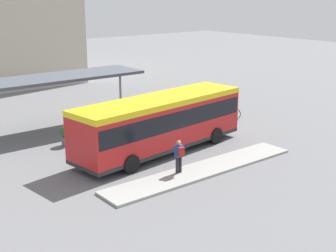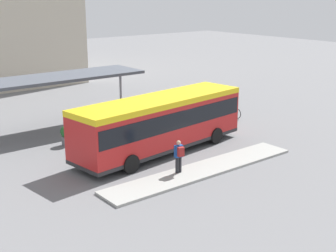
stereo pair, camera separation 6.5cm
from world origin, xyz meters
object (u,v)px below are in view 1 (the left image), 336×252
at_px(city_bus, 161,120).
at_px(bicycle_white, 221,111).
at_px(bicycle_orange, 230,112).
at_px(bicycle_red, 215,109).
at_px(potted_planter_near_shelter, 67,135).
at_px(pedestrian_waiting, 179,155).

distance_m(city_bus, bicycle_white, 8.89).
distance_m(city_bus, bicycle_orange, 8.81).
distance_m(bicycle_red, potted_planter_near_shelter, 11.72).
bearing_deg(city_bus, bicycle_orange, 11.40).
distance_m(city_bus, bicycle_red, 9.29).
bearing_deg(bicycle_orange, pedestrian_waiting, 114.20).
relative_size(bicycle_red, potted_planter_near_shelter, 1.30).
bearing_deg(potted_planter_near_shelter, pedestrian_waiting, -74.45).
xyz_separation_m(pedestrian_waiting, bicycle_orange, (9.71, 5.99, -0.66)).
xyz_separation_m(city_bus, bicycle_red, (8.20, 4.13, -1.44)).
bearing_deg(pedestrian_waiting, bicycle_orange, -50.74).
xyz_separation_m(bicycle_orange, potted_planter_near_shelter, (-11.79, 1.48, 0.24)).
xyz_separation_m(city_bus, bicycle_white, (8.09, 3.42, -1.41)).
relative_size(pedestrian_waiting, bicycle_white, 0.94).
height_order(city_bus, bicycle_orange, city_bus).
xyz_separation_m(bicycle_orange, bicycle_white, (-0.18, 0.71, -0.01)).
bearing_deg(city_bus, potted_planter_near_shelter, 123.32).
distance_m(city_bus, pedestrian_waiting, 3.66).
relative_size(bicycle_white, bicycle_red, 1.13).
height_order(pedestrian_waiting, bicycle_white, pedestrian_waiting).
xyz_separation_m(bicycle_orange, bicycle_red, (-0.07, 1.43, -0.04)).
relative_size(city_bus, bicycle_white, 6.24).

